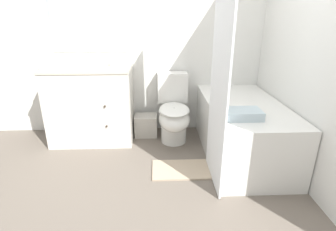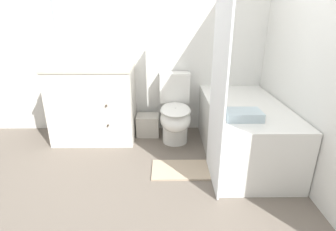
% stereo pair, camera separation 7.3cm
% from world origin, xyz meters
% --- Properties ---
extents(ground_plane, '(14.00, 14.00, 0.00)m').
position_xyz_m(ground_plane, '(0.00, 0.00, 0.00)').
color(ground_plane, '#6B6056').
extents(wall_back, '(8.00, 0.06, 2.50)m').
position_xyz_m(wall_back, '(-0.01, 1.67, 1.25)').
color(wall_back, silver).
rests_on(wall_back, ground_plane).
extents(wall_right, '(0.05, 2.65, 2.50)m').
position_xyz_m(wall_right, '(1.28, 0.82, 1.25)').
color(wall_right, silver).
rests_on(wall_right, ground_plane).
extents(vanity_cabinet, '(0.95, 0.59, 0.88)m').
position_xyz_m(vanity_cabinet, '(-0.78, 1.37, 0.45)').
color(vanity_cabinet, silver).
rests_on(vanity_cabinet, ground_plane).
extents(sink_faucet, '(0.14, 0.12, 0.12)m').
position_xyz_m(sink_faucet, '(-0.78, 1.54, 0.92)').
color(sink_faucet, silver).
rests_on(sink_faucet, vanity_cabinet).
extents(toilet, '(0.36, 0.70, 0.77)m').
position_xyz_m(toilet, '(0.17, 1.28, 0.35)').
color(toilet, white).
rests_on(toilet, ground_plane).
extents(bathtub, '(0.75, 1.43, 0.58)m').
position_xyz_m(bathtub, '(0.87, 0.93, 0.29)').
color(bathtub, white).
rests_on(bathtub, ground_plane).
extents(shower_curtain, '(0.02, 0.59, 2.04)m').
position_xyz_m(shower_curtain, '(0.48, 0.48, 1.02)').
color(shower_curtain, white).
rests_on(shower_curtain, ground_plane).
extents(wastebasket, '(0.27, 0.23, 0.26)m').
position_xyz_m(wastebasket, '(-0.16, 1.45, 0.13)').
color(wastebasket, '#B7B2A8').
rests_on(wastebasket, ground_plane).
extents(tissue_box, '(0.11, 0.13, 0.11)m').
position_xyz_m(tissue_box, '(-0.46, 1.39, 0.93)').
color(tissue_box, silver).
rests_on(tissue_box, vanity_cabinet).
extents(hand_towel_folded, '(0.21, 0.13, 0.08)m').
position_xyz_m(hand_towel_folded, '(-1.11, 1.22, 0.92)').
color(hand_towel_folded, white).
rests_on(hand_towel_folded, vanity_cabinet).
extents(bath_towel_folded, '(0.31, 0.21, 0.08)m').
position_xyz_m(bath_towel_folded, '(0.72, 0.53, 0.62)').
color(bath_towel_folded, silver).
rests_on(bath_towel_folded, bathtub).
extents(bath_mat, '(0.58, 0.34, 0.02)m').
position_xyz_m(bath_mat, '(0.21, 0.62, 0.01)').
color(bath_mat, tan).
rests_on(bath_mat, ground_plane).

